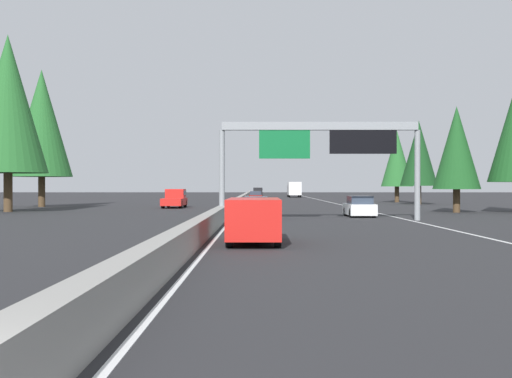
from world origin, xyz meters
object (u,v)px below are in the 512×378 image
at_px(conifer_right_far, 419,153).
at_px(conifer_right_distant, 397,159).
at_px(minivan_mid_center, 254,218).
at_px(conifer_left_near, 8,104).
at_px(sedan_near_right, 256,197).
at_px(oncoming_near, 175,199).
at_px(box_truck_mid_left, 294,189).
at_px(conifer_left_mid, 42,123).
at_px(sedan_far_right, 359,207).
at_px(sedan_mid_right, 256,208).
at_px(sign_gantry_overhead, 322,142).
at_px(pickup_distant_a, 258,192).
at_px(conifer_right_near, 457,148).

bearing_deg(conifer_right_far, conifer_right_distant, 2.99).
height_order(minivan_mid_center, conifer_left_near, conifer_left_near).
relative_size(sedan_near_right, oncoming_near, 0.79).
relative_size(box_truck_mid_left, conifer_left_near, 0.57).
bearing_deg(conifer_left_mid, conifer_left_near, -173.07).
xyz_separation_m(sedan_far_right, conifer_left_mid, (21.09, 29.77, 8.03)).
xyz_separation_m(sedan_far_right, box_truck_mid_left, (79.12, 0.28, 0.93)).
distance_m(oncoming_near, conifer_right_distant, 35.03).
relative_size(box_truck_mid_left, sedan_near_right, 1.93).
bearing_deg(conifer_left_near, conifer_right_far, -60.64).
distance_m(minivan_mid_center, conifer_right_distant, 64.53).
xyz_separation_m(sedan_mid_right, oncoming_near, (21.25, 8.24, 0.23)).
relative_size(sign_gantry_overhead, sedan_far_right, 2.88).
distance_m(pickup_distant_a, conifer_left_mid, 68.77).
relative_size(box_truck_mid_left, conifer_left_mid, 0.59).
relative_size(conifer_right_far, conifer_left_mid, 0.70).
height_order(pickup_distant_a, box_truck_mid_left, box_truck_mid_left).
relative_size(sign_gantry_overhead, box_truck_mid_left, 1.49).
height_order(sedan_mid_right, conifer_left_mid, conifer_left_mid).
bearing_deg(conifer_right_near, conifer_right_far, -6.86).
xyz_separation_m(conifer_right_near, conifer_right_far, (23.80, -2.86, 0.78)).
distance_m(sign_gantry_overhead, conifer_right_near, 17.10).
distance_m(minivan_mid_center, oncoming_near, 40.60).
relative_size(minivan_mid_center, conifer_left_mid, 0.35).
height_order(conifer_right_far, conifer_left_near, conifer_left_near).
bearing_deg(minivan_mid_center, pickup_distant_a, 0.02).
bearing_deg(conifer_right_distant, sign_gantry_overhead, 162.31).
xyz_separation_m(sedan_far_right, conifer_right_near, (7.00, -9.04, 4.61)).
bearing_deg(minivan_mid_center, conifer_right_near, -30.21).
bearing_deg(conifer_right_near, sedan_mid_right, 120.36).
bearing_deg(pickup_distant_a, oncoming_near, 173.01).
distance_m(sedan_near_right, conifer_right_far, 23.87).
relative_size(oncoming_near, conifer_left_mid, 0.39).
bearing_deg(minivan_mid_center, sedan_near_right, 0.25).
relative_size(sign_gantry_overhead, conifer_left_mid, 0.89).
xyz_separation_m(sedan_far_right, conifer_right_far, (30.80, -11.90, 5.38)).
relative_size(minivan_mid_center, oncoming_near, 0.89).
xyz_separation_m(sign_gantry_overhead, conifer_right_distant, (45.51, -14.52, 0.91)).
relative_size(sedan_far_right, box_truck_mid_left, 0.52).
xyz_separation_m(conifer_left_near, conifer_left_mid, (12.86, 1.56, -0.35)).
bearing_deg(sedan_mid_right, sedan_far_right, -70.57).
height_order(sign_gantry_overhead, sedan_mid_right, sign_gantry_overhead).
xyz_separation_m(oncoming_near, conifer_left_mid, (2.43, 14.20, 7.80)).
height_order(sedan_mid_right, conifer_left_near, conifer_left_near).
bearing_deg(sedan_near_right, box_truck_mid_left, -11.60).
bearing_deg(conifer_right_far, sign_gantry_overhead, 157.25).
height_order(sedan_mid_right, conifer_right_distant, conifer_right_distant).
height_order(sedan_far_right, oncoming_near, oncoming_near).
relative_size(sign_gantry_overhead, conifer_right_near, 1.45).
height_order(sedan_mid_right, pickup_distant_a, pickup_distant_a).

